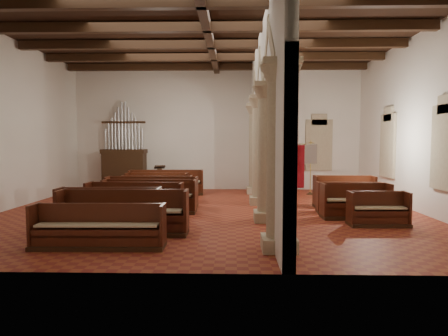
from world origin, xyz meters
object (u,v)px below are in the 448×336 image
pipe_organ (124,162)px  nave_pew_0 (99,234)px  lectern (160,180)px  aisle_pew_0 (378,214)px  processional_banner (310,177)px

pipe_organ → nave_pew_0: pipe_organ is taller
lectern → aisle_pew_0: (7.66, -7.53, -0.19)m
pipe_organ → aisle_pew_0: 12.08m
nave_pew_0 → processional_banner: bearing=52.2°
processional_banner → nave_pew_0: processional_banner is taller
lectern → processional_banner: 7.17m
lectern → nave_pew_0: 9.93m
lectern → aisle_pew_0: bearing=-63.5°
lectern → processional_banner: processional_banner is taller
lectern → processional_banner: (7.05, -1.26, 0.29)m
pipe_organ → lectern: pipe_organ is taller
nave_pew_0 → aisle_pew_0: bearing=17.5°
pipe_organ → lectern: 1.92m
pipe_organ → nave_pew_0: size_ratio=1.49×
nave_pew_0 → aisle_pew_0: size_ratio=1.78×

